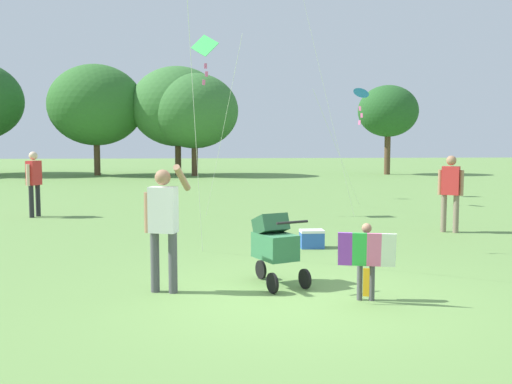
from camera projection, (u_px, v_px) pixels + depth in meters
name	position (u px, v px, depth m)	size (l,w,h in m)	color
ground_plane	(294.00, 299.00, 7.66)	(120.00, 120.00, 0.00)	#668E47
treeline_distant	(91.00, 106.00, 34.27)	(31.60, 7.84, 6.58)	brown
child_with_butterfly_kite	(366.00, 254.00, 7.50)	(0.73, 0.43, 1.01)	#4C4C51
person_adult_flyer	(163.00, 219.00, 7.91)	(0.63, 0.50, 1.75)	#4C4C51
stroller	(274.00, 243.00, 8.36)	(0.79, 1.11, 1.03)	black
kite_orange_delta	(361.00, 95.00, 18.34)	(2.37, 3.03, 3.71)	blue
kite_green_novelty	(206.00, 53.00, 15.62)	(1.22, 3.02, 4.92)	green
person_red_shirt	(451.00, 187.00, 13.10)	(0.49, 0.39, 1.72)	#7F705B
person_sitting_far	(34.00, 179.00, 15.74)	(0.36, 0.53, 1.76)	#232328
cooler_box	(312.00, 239.00, 11.27)	(0.45, 0.33, 0.35)	#2D5BB7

